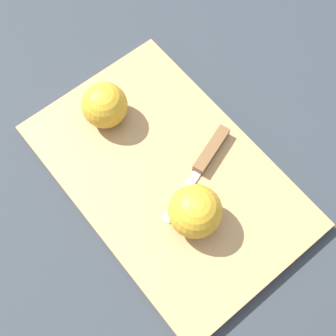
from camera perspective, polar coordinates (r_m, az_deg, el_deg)
The scene contains 5 objects.
ground_plane at distance 0.68m, azimuth -0.00°, elevation -1.25°, with size 4.00×4.00×0.00m, color #282D33.
cutting_board at distance 0.67m, azimuth -0.00°, elevation -0.97°, with size 0.41×0.27×0.02m.
apple_half_left at distance 0.68m, azimuth -7.72°, elevation 7.58°, with size 0.07×0.07×0.07m.
apple_half_right at distance 0.60m, azimuth 3.35°, elevation -5.32°, with size 0.07×0.07×0.07m.
knife at distance 0.67m, azimuth 4.89°, elevation 1.55°, with size 0.07×0.16×0.02m.
Camera 1 is at (0.20, -0.15, 0.63)m, focal length 50.00 mm.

